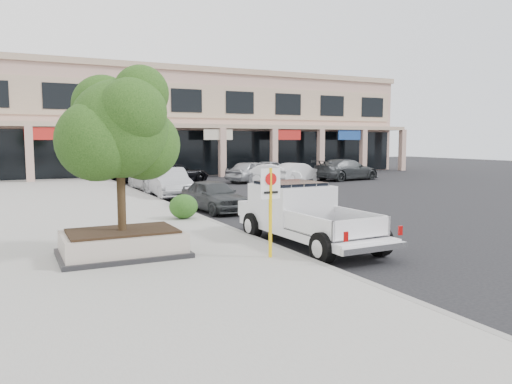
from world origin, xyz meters
TOP-DOWN VIEW (x-y plane):
  - ground at (0.00, 0.00)m, footprint 120.00×120.00m
  - sidewalk at (-5.50, 6.00)m, footprint 8.00×52.00m
  - curb at (-1.55, 6.00)m, footprint 0.20×52.00m
  - strip_mall at (8.00, 33.93)m, footprint 40.55×12.43m
  - planter at (-5.73, 0.57)m, footprint 3.20×2.20m
  - planter_tree at (-5.60, 0.72)m, footprint 2.90×2.55m
  - no_parking_sign at (-2.36, -1.30)m, footprint 0.55×0.09m
  - hedge at (-2.39, 5.75)m, footprint 1.10×0.99m
  - pickup_truck at (-0.35, -0.01)m, footprint 2.37×5.97m
  - curb_car_a at (-0.25, 8.02)m, footprint 2.11×4.31m
  - curb_car_b at (-0.46, 14.22)m, footprint 2.11×5.04m
  - curb_car_c at (-0.29, 18.21)m, footprint 2.42×5.53m
  - curb_car_d at (0.03, 25.49)m, footprint 3.02×5.59m
  - lot_car_a at (7.97, 20.98)m, footprint 5.09×3.67m
  - lot_car_b at (8.98, 19.76)m, footprint 4.40×2.94m
  - lot_car_c at (15.41, 19.50)m, footprint 6.01×3.20m
  - lot_car_d at (2.47, 22.60)m, footprint 5.59×3.71m
  - lot_car_e at (12.04, 25.58)m, footprint 4.18×1.84m
  - lot_car_f at (11.08, 19.74)m, footprint 4.56×2.74m

SIDE VIEW (x-z plane):
  - ground at x=0.00m, z-range 0.00..0.00m
  - sidewalk at x=-5.50m, z-range 0.00..0.15m
  - curb at x=-1.55m, z-range 0.00..0.15m
  - planter at x=-5.73m, z-range 0.14..0.82m
  - hedge at x=-2.39m, z-range 0.15..1.08m
  - lot_car_b at x=8.98m, z-range 0.00..1.37m
  - lot_car_e at x=12.04m, z-range 0.00..1.40m
  - curb_car_a at x=-0.25m, z-range 0.00..1.41m
  - lot_car_f at x=11.08m, z-range 0.00..1.42m
  - lot_car_d at x=2.47m, z-range 0.00..1.43m
  - curb_car_d at x=0.03m, z-range 0.00..1.49m
  - curb_car_c at x=-0.29m, z-range 0.00..1.58m
  - lot_car_a at x=7.97m, z-range 0.00..1.61m
  - curb_car_b at x=-0.46m, z-range 0.00..1.62m
  - lot_car_c at x=15.41m, z-range 0.00..1.66m
  - pickup_truck at x=-0.35m, z-range 0.00..1.86m
  - no_parking_sign at x=-2.36m, z-range 0.48..2.78m
  - planter_tree at x=-5.60m, z-range 1.41..5.41m
  - strip_mall at x=8.00m, z-range 0.00..9.50m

